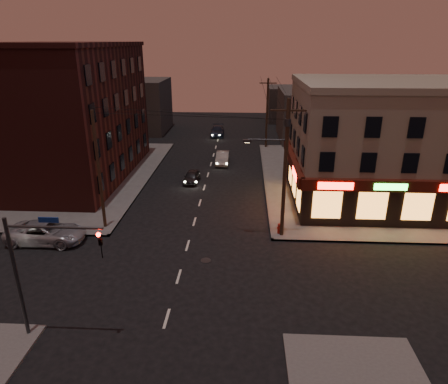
# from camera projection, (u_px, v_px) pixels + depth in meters

# --- Properties ---
(ground) EXTENTS (120.00, 120.00, 0.00)m
(ground) POSITION_uv_depth(u_px,v_px,m) (179.00, 277.00, 24.73)
(ground) COLOR black
(ground) RESTS_ON ground
(sidewalk_ne) EXTENTS (24.00, 28.00, 0.15)m
(sidewalk_ne) POSITION_uv_depth(u_px,v_px,m) (379.00, 180.00, 41.54)
(sidewalk_ne) COLOR #514F4C
(sidewalk_ne) RESTS_ON ground
(sidewalk_nw) EXTENTS (24.00, 28.00, 0.15)m
(sidewalk_nw) POSITION_uv_depth(u_px,v_px,m) (42.00, 174.00, 43.32)
(sidewalk_nw) COLOR #514F4C
(sidewalk_nw) RESTS_ON ground
(pizza_building) EXTENTS (15.85, 12.85, 10.50)m
(pizza_building) POSITION_uv_depth(u_px,v_px,m) (383.00, 143.00, 34.57)
(pizza_building) COLOR gray
(pizza_building) RESTS_ON sidewalk_ne
(brick_apartment) EXTENTS (12.00, 20.00, 13.00)m
(brick_apartment) POSITION_uv_depth(u_px,v_px,m) (65.00, 114.00, 40.81)
(brick_apartment) COLOR #401714
(brick_apartment) RESTS_ON sidewalk_nw
(bg_building_ne_a) EXTENTS (10.00, 12.00, 7.00)m
(bg_building_ne_a) POSITION_uv_depth(u_px,v_px,m) (314.00, 115.00, 58.24)
(bg_building_ne_a) COLOR #3F3D3A
(bg_building_ne_a) RESTS_ON ground
(bg_building_nw) EXTENTS (9.00, 10.00, 8.00)m
(bg_building_nw) POSITION_uv_depth(u_px,v_px,m) (138.00, 106.00, 63.13)
(bg_building_nw) COLOR #3F3D3A
(bg_building_nw) RESTS_ON ground
(bg_building_ne_b) EXTENTS (8.00, 8.00, 6.00)m
(bg_building_ne_b) POSITION_uv_depth(u_px,v_px,m) (290.00, 104.00, 71.58)
(bg_building_ne_b) COLOR #3F3D3A
(bg_building_ne_b) RESTS_ON ground
(utility_pole_main) EXTENTS (4.20, 0.44, 10.00)m
(utility_pole_main) POSITION_uv_depth(u_px,v_px,m) (284.00, 162.00, 27.76)
(utility_pole_main) COLOR #382619
(utility_pole_main) RESTS_ON sidewalk_ne
(utility_pole_far) EXTENTS (0.26, 0.26, 9.00)m
(utility_pole_far) POSITION_uv_depth(u_px,v_px,m) (267.00, 114.00, 52.59)
(utility_pole_far) COLOR #382619
(utility_pole_far) RESTS_ON sidewalk_ne
(utility_pole_west) EXTENTS (0.24, 0.24, 9.00)m
(utility_pole_west) POSITION_uv_depth(u_px,v_px,m) (99.00, 171.00, 29.48)
(utility_pole_west) COLOR #382619
(utility_pole_west) RESTS_ON sidewalk_nw
(traffic_signal) EXTENTS (4.49, 0.32, 6.47)m
(traffic_signal) POSITION_uv_depth(u_px,v_px,m) (35.00, 263.00, 18.30)
(traffic_signal) COLOR #333538
(traffic_signal) RESTS_ON ground
(suv_cross) EXTENTS (5.55, 2.59, 1.54)m
(suv_cross) POSITION_uv_depth(u_px,v_px,m) (46.00, 232.00, 28.70)
(suv_cross) COLOR #9FA1A8
(suv_cross) RESTS_ON ground
(sedan_near) EXTENTS (1.62, 3.61, 1.21)m
(sedan_near) POSITION_uv_depth(u_px,v_px,m) (192.00, 177.00, 40.90)
(sedan_near) COLOR black
(sedan_near) RESTS_ON ground
(sedan_mid) EXTENTS (1.54, 4.27, 1.40)m
(sedan_mid) POSITION_uv_depth(u_px,v_px,m) (223.00, 158.00, 47.04)
(sedan_mid) COLOR gray
(sedan_mid) RESTS_ON ground
(sedan_far) EXTENTS (2.12, 4.98, 1.43)m
(sedan_far) POSITION_uv_depth(u_px,v_px,m) (217.00, 131.00, 60.85)
(sedan_far) COLOR black
(sedan_far) RESTS_ON ground
(fire_hydrant) EXTENTS (0.36, 0.36, 0.81)m
(fire_hydrant) POSITION_uv_depth(u_px,v_px,m) (279.00, 228.00, 29.79)
(fire_hydrant) COLOR #9C170E
(fire_hydrant) RESTS_ON sidewalk_ne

